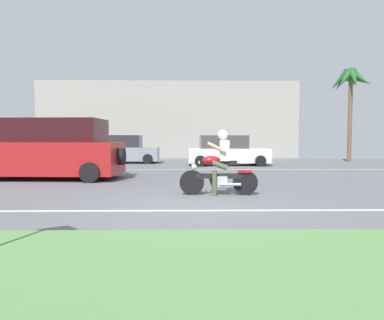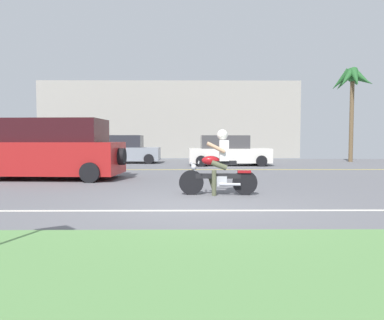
{
  "view_description": "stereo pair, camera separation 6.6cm",
  "coord_description": "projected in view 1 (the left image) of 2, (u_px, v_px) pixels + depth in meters",
  "views": [
    {
      "loc": [
        -0.22,
        -7.27,
        1.34
      ],
      "look_at": [
        -0.06,
        3.41,
        0.75
      ],
      "focal_mm": 33.58,
      "sensor_mm": 36.0,
      "label": 1
    },
    {
      "loc": [
        -0.15,
        -7.27,
        1.34
      ],
      "look_at": [
        -0.06,
        3.41,
        0.75
      ],
      "focal_mm": 33.58,
      "sensor_mm": 36.0,
      "label": 2
    }
  ],
  "objects": [
    {
      "name": "lane_line_far",
      "position": [
        191.0,
        170.0,
        16.23
      ],
      "size": [
        50.4,
        0.12,
        0.01
      ],
      "primitive_type": "cube",
      "color": "yellow",
      "rests_on": "ground"
    },
    {
      "name": "palm_tree_0",
      "position": [
        351.0,
        83.0,
        21.9
      ],
      "size": [
        2.74,
        2.73,
        5.73
      ],
      "color": "brown",
      "rests_on": "ground"
    },
    {
      "name": "parked_car_1",
      "position": [
        125.0,
        150.0,
        20.9
      ],
      "size": [
        3.78,
        1.89,
        1.62
      ],
      "color": "#8C939E",
      "rests_on": "ground"
    },
    {
      "name": "lane_line_near",
      "position": [
        198.0,
        210.0,
        6.82
      ],
      "size": [
        50.4,
        0.12,
        0.01
      ],
      "primitive_type": "cube",
      "color": "silver",
      "rests_on": "ground"
    },
    {
      "name": "grass_median",
      "position": [
        211.0,
        285.0,
        3.24
      ],
      "size": [
        56.0,
        3.8,
        0.06
      ],
      "primitive_type": "cube",
      "color": "#5B8C4C",
      "rests_on": "ground"
    },
    {
      "name": "parked_car_2",
      "position": [
        227.0,
        151.0,
        19.01
      ],
      "size": [
        4.27,
        2.01,
        1.58
      ],
      "color": "white",
      "rests_on": "ground"
    },
    {
      "name": "parked_car_0",
      "position": [
        41.0,
        151.0,
        20.73
      ],
      "size": [
        4.18,
        1.84,
        1.47
      ],
      "color": "silver",
      "rests_on": "ground"
    },
    {
      "name": "suv_nearby",
      "position": [
        51.0,
        150.0,
        12.32
      ],
      "size": [
        5.04,
        2.49,
        2.06
      ],
      "color": "#AD1E1E",
      "rests_on": "ground"
    },
    {
      "name": "ground",
      "position": [
        194.0,
        187.0,
        10.33
      ],
      "size": [
        56.0,
        30.0,
        0.04
      ],
      "primitive_type": "cube",
      "color": "slate"
    },
    {
      "name": "building_far",
      "position": [
        169.0,
        121.0,
        28.12
      ],
      "size": [
        19.23,
        4.0,
        5.66
      ],
      "primitive_type": "cube",
      "color": "#A8A399",
      "rests_on": "ground"
    },
    {
      "name": "motorcyclist",
      "position": [
        219.0,
        167.0,
        8.76
      ],
      "size": [
        1.91,
        0.63,
        1.6
      ],
      "color": "black",
      "rests_on": "ground"
    }
  ]
}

